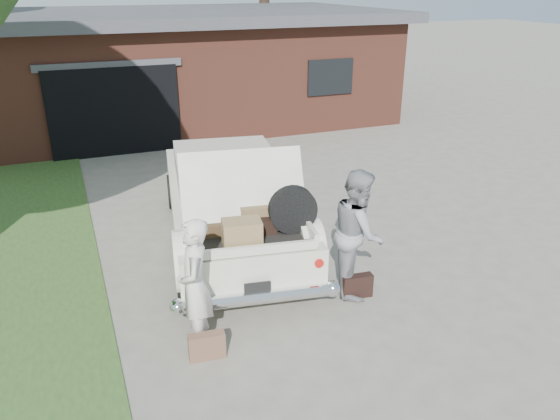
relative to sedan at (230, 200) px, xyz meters
name	(u,v)px	position (x,y,z in m)	size (l,w,h in m)	color
ground	(296,296)	(0.32, -2.05, -0.76)	(90.00, 90.00, 0.00)	gray
house	(181,65)	(1.30, 9.42, 0.91)	(12.80, 7.80, 3.30)	brown
sedan	(230,200)	(0.00, 0.00, 0.00)	(2.79, 5.42, 2.03)	white
woman_left	(195,285)	(-1.23, -2.61, 0.08)	(0.61, 0.40, 1.67)	silver
woman_right	(358,232)	(1.20, -2.17, 0.15)	(0.89, 0.69, 1.82)	gray
suitcase_left	(207,346)	(-1.20, -2.91, -0.59)	(0.43, 0.14, 0.33)	brown
suitcase_right	(357,286)	(1.12, -2.38, -0.59)	(0.44, 0.14, 0.34)	black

